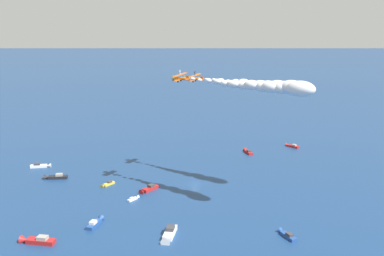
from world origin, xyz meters
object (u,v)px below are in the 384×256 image
at_px(motorboat_outer_ring_b, 134,199).
at_px(biplane_lead, 180,78).
at_px(motorboat_ahead, 148,189).
at_px(motorboat_mid_cluster, 36,240).
at_px(motorboat_near_centre, 42,166).
at_px(motorboat_outer_ring_a, 55,177).
at_px(motorboat_trailing, 169,235).
at_px(motorboat_far_stbd, 96,223).
at_px(biplane_wingman, 195,78).
at_px(motorboat_outer_ring_c, 292,146).
at_px(wingwalker_wingman, 195,73).
at_px(wingwalker_lead, 180,72).
at_px(motorboat_offshore, 286,235).
at_px(motorboat_far_port, 248,152).
at_px(motorboat_inshore, 107,184).

bearing_deg(motorboat_outer_ring_b, biplane_lead, -9.37).
bearing_deg(motorboat_ahead, motorboat_mid_cluster, -163.02).
relative_size(motorboat_near_centre, motorboat_outer_ring_a, 0.96).
xyz_separation_m(motorboat_trailing, biplane_lead, (25.70, 28.09, 41.15)).
distance_m(motorboat_near_centre, motorboat_far_stbd, 66.59).
relative_size(motorboat_ahead, biplane_wingman, 1.22).
bearing_deg(motorboat_outer_ring_b, motorboat_outer_ring_c, 5.86).
bearing_deg(motorboat_mid_cluster, biplane_lead, 7.32).
xyz_separation_m(motorboat_outer_ring_b, wingwalker_wingman, (33.71, 7.58, 41.39)).
xyz_separation_m(motorboat_outer_ring_a, biplane_wingman, (47.23, -30.90, 38.89)).
height_order(motorboat_near_centre, wingwalker_lead, wingwalker_lead).
distance_m(motorboat_near_centre, wingwalker_wingman, 78.36).
bearing_deg(motorboat_ahead, motorboat_trailing, -114.09).
bearing_deg(motorboat_offshore, motorboat_ahead, 101.72).
relative_size(motorboat_far_port, motorboat_mid_cluster, 0.85).
bearing_deg(motorboat_outer_ring_a, motorboat_outer_ring_b, -70.96).
xyz_separation_m(motorboat_mid_cluster, biplane_lead, (57.41, 7.38, 41.19)).
height_order(motorboat_trailing, motorboat_ahead, motorboat_trailing).
bearing_deg(wingwalker_lead, wingwalker_wingman, 34.93).
xyz_separation_m(motorboat_offshore, motorboat_outer_ring_a, (-33.62, 90.71, 0.15)).
bearing_deg(motorboat_inshore, biplane_lead, -48.55).
height_order(motorboat_outer_ring_c, biplane_wingman, biplane_wingman).
relative_size(motorboat_far_port, biplane_wingman, 1.08).
height_order(motorboat_far_port, biplane_lead, biplane_lead).
bearing_deg(motorboat_far_port, biplane_lead, -160.34).
relative_size(motorboat_outer_ring_c, biplane_wingman, 0.99).
distance_m(motorboat_trailing, biplane_lead, 56.06).
height_order(motorboat_mid_cluster, biplane_wingman, biplane_wingman).
height_order(motorboat_outer_ring_b, wingwalker_lead, wingwalker_lead).
bearing_deg(motorboat_outer_ring_b, motorboat_mid_cluster, -164.93).
distance_m(motorboat_outer_ring_c, biplane_wingman, 74.92).
bearing_deg(wingwalker_lead, biplane_wingman, 34.68).
height_order(motorboat_far_port, motorboat_ahead, motorboat_ahead).
xyz_separation_m(motorboat_ahead, biplane_lead, (9.95, -7.11, 41.31)).
bearing_deg(motorboat_trailing, motorboat_outer_ring_c, 21.44).
bearing_deg(biplane_lead, wingwalker_wingman, 35.18).
distance_m(motorboat_ahead, motorboat_outer_ring_a, 40.88).
relative_size(motorboat_outer_ring_c, biplane_lead, 0.99).
relative_size(motorboat_outer_ring_c, wingwalker_wingman, 4.14).
relative_size(motorboat_inshore, motorboat_outer_ring_a, 0.72).
distance_m(motorboat_far_port, motorboat_outer_ring_c, 25.33).
xyz_separation_m(motorboat_inshore, motorboat_trailing, (-6.55, -49.77, 0.36)).
bearing_deg(motorboat_outer_ring_a, motorboat_near_centre, 85.77).
distance_m(motorboat_ahead, biplane_wingman, 46.55).
bearing_deg(motorboat_outer_ring_c, motorboat_offshore, -141.24).
distance_m(motorboat_near_centre, biplane_wingman, 77.33).
bearing_deg(motorboat_outer_ring_b, motorboat_trailing, -102.81).
height_order(motorboat_ahead, biplane_wingman, biplane_wingman).
relative_size(motorboat_near_centre, biplane_lead, 1.16).
xyz_separation_m(biplane_lead, biplane_wingman, (15.32, 10.70, -2.38)).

